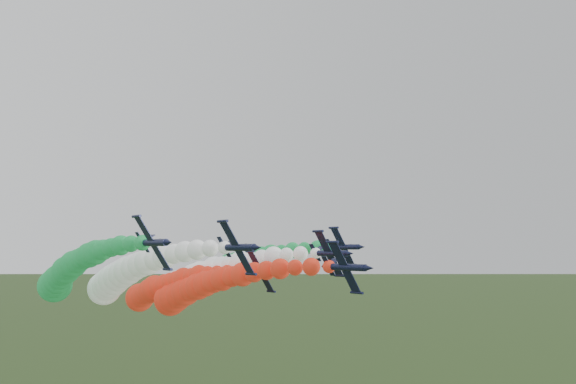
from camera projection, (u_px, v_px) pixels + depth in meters
name	position (u px, v px, depth m)	size (l,w,h in m)	color
jet_lead	(192.00, 291.00, 118.54)	(13.89, 73.88, 16.81)	#111534
jet_inner_left	(121.00, 277.00, 114.90)	(13.84, 73.83, 16.77)	#111534
jet_inner_right	(196.00, 278.00, 128.96)	(13.51, 73.50, 16.44)	#111534
jet_outer_left	(66.00, 274.00, 114.95)	(13.86, 73.84, 16.78)	#111534
jet_outer_right	(221.00, 271.00, 140.77)	(13.31, 73.29, 16.23)	#111534
jet_trail	(156.00, 290.00, 138.63)	(13.83, 73.82, 16.76)	#111534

